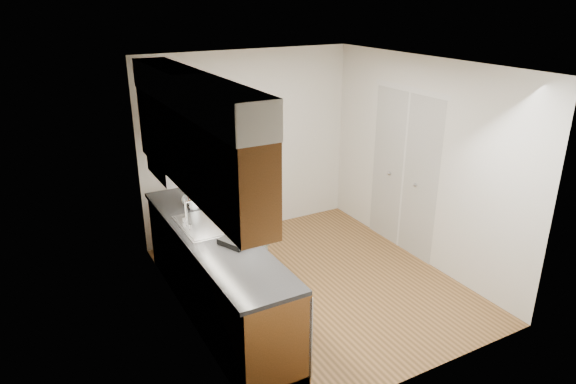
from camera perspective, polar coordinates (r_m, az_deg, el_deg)
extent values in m
plane|color=olive|center=(6.07, 2.97, -10.13)|extent=(3.50, 3.50, 0.00)
plane|color=white|center=(5.23, 3.49, 13.98)|extent=(3.50, 3.50, 0.00)
cube|color=silver|center=(4.95, -11.72, -1.88)|extent=(0.02, 3.50, 2.50)
cube|color=silver|center=(6.41, 14.69, 3.20)|extent=(0.02, 3.50, 2.50)
cube|color=silver|center=(7.00, -4.39, 5.33)|extent=(3.00, 0.02, 2.50)
cube|color=brown|center=(5.39, -8.02, -9.15)|extent=(0.60, 2.80, 0.90)
cube|color=black|center=(5.16, -8.44, -4.67)|extent=(0.63, 2.80, 0.04)
cube|color=#B2B2B7|center=(5.35, -9.04, -4.10)|extent=(0.48, 0.68, 0.14)
cube|color=#B2B2B7|center=(5.33, -9.07, -3.58)|extent=(0.52, 0.72, 0.01)
cube|color=#B2B2B7|center=(4.63, 0.59, -14.11)|extent=(0.03, 0.60, 0.80)
cube|color=brown|center=(4.81, -10.35, 4.81)|extent=(0.33, 2.80, 0.75)
cube|color=silver|center=(4.69, -10.77, 10.97)|extent=(0.35, 2.80, 0.30)
cube|color=#A5A5AA|center=(5.74, -12.22, 2.58)|extent=(0.46, 0.75, 0.16)
cube|color=silver|center=(6.68, 12.71, 2.07)|extent=(0.02, 1.22, 2.05)
cube|color=slate|center=(5.98, -3.50, -10.61)|extent=(0.71, 0.93, 0.02)
imported|color=#8DA7AC|center=(5.58, -3.70, -3.16)|extent=(0.40, 0.60, 1.69)
imported|color=white|center=(5.69, -10.50, -0.51)|extent=(0.14, 0.14, 0.29)
imported|color=white|center=(5.93, -11.06, -0.24)|extent=(0.11, 0.11, 0.18)
imported|color=white|center=(5.85, -11.11, -0.54)|extent=(0.19, 0.19, 0.18)
cylinder|color=#9F2B1B|center=(5.79, -10.66, -0.95)|extent=(0.09, 0.09, 0.13)
cube|color=black|center=(4.93, -5.33, -5.25)|extent=(0.43, 0.40, 0.05)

